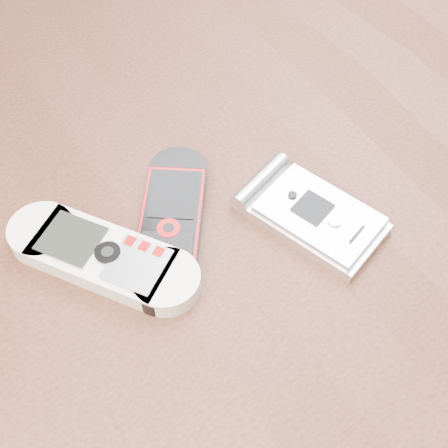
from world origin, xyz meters
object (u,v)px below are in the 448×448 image
Objects in this scene: table at (219,302)px; nokia_white at (102,256)px; motorola_razr at (315,215)px; nokia_black_red at (171,224)px.

table is 7.82× the size of nokia_white.
motorola_razr is at bearing -53.08° from nokia_white.
table is 0.12m from nokia_black_red.
table is 10.42× the size of motorola_razr.
nokia_black_red is at bearing 140.37° from table.
nokia_black_red is 0.11m from motorola_razr.
motorola_razr is (0.15, -0.05, 0.00)m from nokia_white.
table is at bearing -3.31° from nokia_black_red.
motorola_razr is (0.10, -0.05, 0.00)m from nokia_black_red.
nokia_black_red is (0.06, -0.00, -0.00)m from nokia_white.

